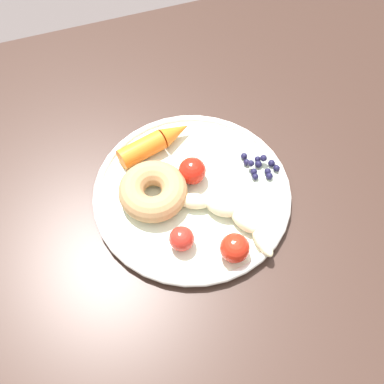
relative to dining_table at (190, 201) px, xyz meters
name	(u,v)px	position (x,y,z in m)	size (l,w,h in m)	color
ground_plane	(191,309)	(0.00, 0.00, -0.64)	(6.00, 6.00, 0.00)	#574D4C
dining_table	(190,201)	(0.00, 0.00, 0.00)	(1.29, 0.85, 0.72)	#37241D
plate	(192,193)	(0.01, 0.03, 0.09)	(0.31, 0.31, 0.02)	silver
banana	(218,213)	(-0.02, 0.09, 0.10)	(0.15, 0.14, 0.03)	#F0E8B9
carrot_orange	(155,143)	(0.04, -0.06, 0.11)	(0.13, 0.07, 0.03)	orange
donut	(153,191)	(0.07, 0.03, 0.11)	(0.11, 0.11, 0.04)	tan
blueberry_pile	(260,166)	(-0.11, 0.03, 0.10)	(0.05, 0.06, 0.02)	#191638
tomato_near	(182,239)	(0.05, 0.11, 0.11)	(0.04, 0.04, 0.04)	red
tomato_mid	(189,172)	(0.00, 0.01, 0.11)	(0.04, 0.04, 0.04)	red
tomato_far	(235,248)	(-0.01, 0.15, 0.11)	(0.04, 0.04, 0.04)	red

